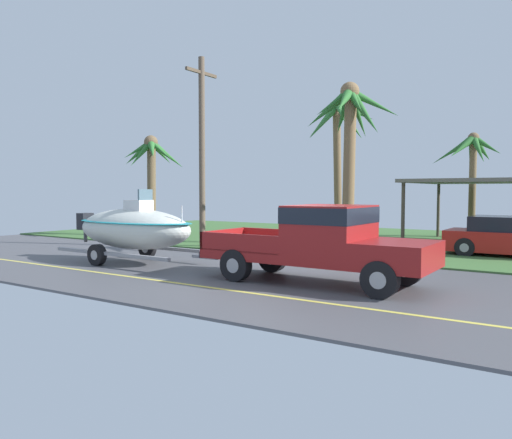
# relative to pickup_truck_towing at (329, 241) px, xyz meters

# --- Properties ---
(ground) EXTENTS (36.00, 22.00, 0.11)m
(ground) POSITION_rel_pickup_truck_towing_xyz_m (-1.31, 8.30, -1.06)
(ground) COLOR #4C4C51
(pickup_truck_towing) EXTENTS (5.87, 2.03, 1.90)m
(pickup_truck_towing) POSITION_rel_pickup_truck_towing_xyz_m (0.00, 0.00, 0.00)
(pickup_truck_towing) COLOR maroon
(pickup_truck_towing) RESTS_ON ground
(boat_on_trailer) EXTENTS (5.83, 2.30, 2.29)m
(boat_on_trailer) POSITION_rel_pickup_truck_towing_xyz_m (-6.69, 0.00, 0.02)
(boat_on_trailer) COLOR gray
(boat_on_trailer) RESTS_ON ground
(carport_awning) EXTENTS (6.87, 5.89, 2.70)m
(carport_awning) POSITION_rel_pickup_truck_towing_xyz_m (2.30, 11.20, 1.54)
(carport_awning) COLOR #4C4238
(carport_awning) RESTS_ON ground
(palm_tree_near_left) EXTENTS (3.38, 3.06, 4.93)m
(palm_tree_near_left) POSITION_rel_pickup_truck_towing_xyz_m (-12.68, 6.73, 2.58)
(palm_tree_near_left) COLOR brown
(palm_tree_near_left) RESTS_ON ground
(palm_tree_mid) EXTENTS (3.27, 2.86, 6.06)m
(palm_tree_mid) POSITION_rel_pickup_truck_towing_xyz_m (-1.98, 5.79, 3.42)
(palm_tree_mid) COLOR brown
(palm_tree_mid) RESTS_ON ground
(palm_tree_far_left) EXTENTS (3.17, 2.98, 4.99)m
(palm_tree_far_left) POSITION_rel_pickup_truck_towing_xyz_m (0.35, 14.60, 2.81)
(palm_tree_far_left) COLOR brown
(palm_tree_far_left) RESTS_ON ground
(palm_tree_far_right) EXTENTS (3.01, 3.07, 5.93)m
(palm_tree_far_right) POSITION_rel_pickup_truck_towing_xyz_m (-3.31, 7.70, 3.45)
(palm_tree_far_right) COLOR brown
(palm_tree_far_right) RESTS_ON ground
(utility_pole) EXTENTS (0.24, 1.80, 7.45)m
(utility_pole) POSITION_rel_pickup_truck_towing_xyz_m (-7.63, 4.50, 2.82)
(utility_pole) COLOR brown
(utility_pole) RESTS_ON ground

